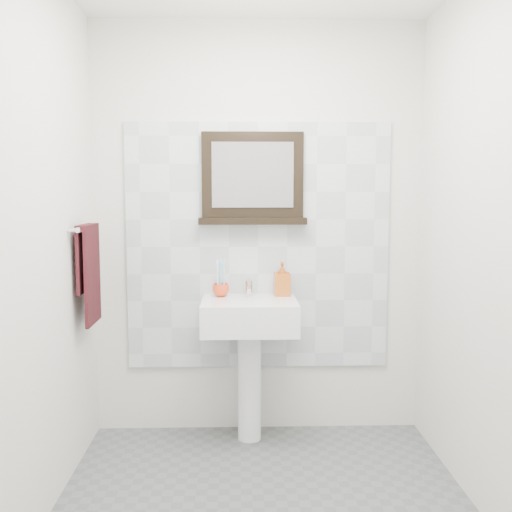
{
  "coord_description": "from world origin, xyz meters",
  "views": [
    {
      "loc": [
        -0.12,
        -2.55,
        1.49
      ],
      "look_at": [
        -0.03,
        0.55,
        1.15
      ],
      "focal_mm": 42.0,
      "sensor_mm": 36.0,
      "label": 1
    }
  ],
  "objects": [
    {
      "name": "right_wall",
      "position": [
        1.0,
        0.0,
        1.25
      ],
      "size": [
        0.01,
        2.2,
        2.5
      ],
      "primitive_type": "cube",
      "color": "silver",
      "rests_on": "ground"
    },
    {
      "name": "pedestal_sink",
      "position": [
        -0.06,
        0.87,
        0.68
      ],
      "size": [
        0.55,
        0.44,
        0.96
      ],
      "color": "white",
      "rests_on": "ground"
    },
    {
      "name": "back_wall",
      "position": [
        0.0,
        1.1,
        1.25
      ],
      "size": [
        2.0,
        0.01,
        2.5
      ],
      "primitive_type": "cube",
      "color": "silver",
      "rests_on": "ground"
    },
    {
      "name": "front_wall",
      "position": [
        0.0,
        -1.1,
        1.25
      ],
      "size": [
        2.0,
        0.01,
        2.5
      ],
      "primitive_type": "cube",
      "color": "silver",
      "rests_on": "ground"
    },
    {
      "name": "framed_mirror",
      "position": [
        -0.03,
        1.06,
        1.55
      ],
      "size": [
        0.65,
        0.11,
        0.55
      ],
      "color": "black",
      "rests_on": "back_wall"
    },
    {
      "name": "soap_dispenser",
      "position": [
        0.14,
        1.01,
        0.96
      ],
      "size": [
        0.1,
        0.1,
        0.2
      ],
      "primitive_type": "imported",
      "rotation": [
        0.0,
        0.0,
        0.06
      ],
      "color": "#B73815",
      "rests_on": "pedestal_sink"
    },
    {
      "name": "toothbrush_cup",
      "position": [
        -0.23,
        0.98,
        0.9
      ],
      "size": [
        0.12,
        0.12,
        0.08
      ],
      "primitive_type": "imported",
      "rotation": [
        0.0,
        0.0,
        -0.23
      ],
      "color": "#EA421B",
      "rests_on": "pedestal_sink"
    },
    {
      "name": "towel_bar",
      "position": [
        -0.95,
        0.73,
        1.29
      ],
      "size": [
        0.07,
        0.4,
        0.03
      ],
      "color": "silver",
      "rests_on": "left_wall"
    },
    {
      "name": "splashback",
      "position": [
        0.0,
        1.09,
        1.15
      ],
      "size": [
        1.6,
        0.02,
        1.5
      ],
      "primitive_type": "cube",
      "color": "silver",
      "rests_on": "back_wall"
    },
    {
      "name": "hand_towel",
      "position": [
        -0.94,
        0.73,
        1.08
      ],
      "size": [
        0.06,
        0.3,
        0.55
      ],
      "color": "black",
      "rests_on": "towel_bar"
    },
    {
      "name": "toothbrushes",
      "position": [
        -0.22,
        0.99,
        0.98
      ],
      "size": [
        0.05,
        0.04,
        0.21
      ],
      "color": "white",
      "rests_on": "toothbrush_cup"
    },
    {
      "name": "left_wall",
      "position": [
        -1.0,
        0.0,
        1.25
      ],
      "size": [
        0.01,
        2.2,
        2.5
      ],
      "primitive_type": "cube",
      "color": "silver",
      "rests_on": "ground"
    }
  ]
}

